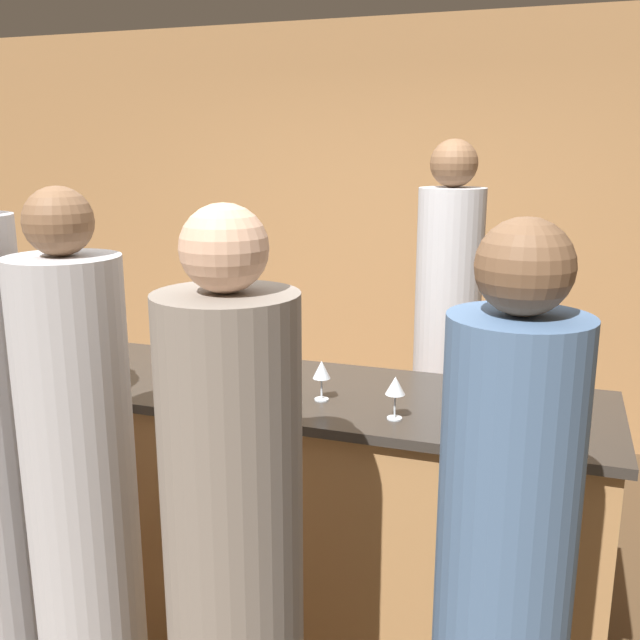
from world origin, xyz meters
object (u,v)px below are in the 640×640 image
object	(u,v)px
wine_bottle_0	(58,321)
wine_bottle_2	(248,334)
bartender	(445,369)
guest_0	(234,565)
guest_3	(83,506)
wine_bottle_1	(91,337)
guest_1	(502,601)

from	to	relation	value
wine_bottle_0	wine_bottle_2	world-z (taller)	wine_bottle_2
bartender	guest_0	size ratio (longest dim) A/B	1.09
bartender	guest_3	size ratio (longest dim) A/B	1.08
guest_3	wine_bottle_1	distance (m)	0.98
guest_1	wine_bottle_2	world-z (taller)	guest_1
guest_1	wine_bottle_0	size ratio (longest dim) A/B	6.81
guest_1	guest_0	bearing A→B (deg)	-174.29
wine_bottle_1	wine_bottle_2	world-z (taller)	wine_bottle_2
guest_0	wine_bottle_0	size ratio (longest dim) A/B	6.88
guest_3	wine_bottle_1	xyz separation A→B (m)	(-0.51, 0.78, 0.31)
guest_1	wine_bottle_2	distance (m)	1.59
guest_0	guest_1	world-z (taller)	guest_0
wine_bottle_0	wine_bottle_2	xyz separation A→B (m)	(0.96, 0.01, 0.02)
bartender	guest_1	size ratio (longest dim) A/B	1.10
guest_1	wine_bottle_0	bearing A→B (deg)	154.39
guest_1	bartender	bearing A→B (deg)	104.10
wine_bottle_2	guest_0	bearing A→B (deg)	-67.83
bartender	wine_bottle_1	world-z (taller)	bartender
guest_0	wine_bottle_1	world-z (taller)	guest_0
wine_bottle_1	wine_bottle_0	bearing A→B (deg)	149.35
guest_0	bartender	bearing A→B (deg)	79.25
bartender	guest_0	bearing A→B (deg)	79.25
bartender	wine_bottle_2	xyz separation A→B (m)	(-0.76, -0.56, 0.24)
bartender	guest_1	world-z (taller)	bartender
guest_3	wine_bottle_0	world-z (taller)	guest_3
wine_bottle_1	bartender	bearing A→B (deg)	28.34
bartender	wine_bottle_2	world-z (taller)	bartender
guest_3	wine_bottle_1	size ratio (longest dim) A/B	6.87
wine_bottle_2	guest_3	bearing A→B (deg)	-97.70
guest_1	guest_3	bearing A→B (deg)	177.93
guest_1	wine_bottle_2	xyz separation A→B (m)	(-1.16, 1.03, 0.35)
guest_3	wine_bottle_0	xyz separation A→B (m)	(-0.83, 0.97, 0.31)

